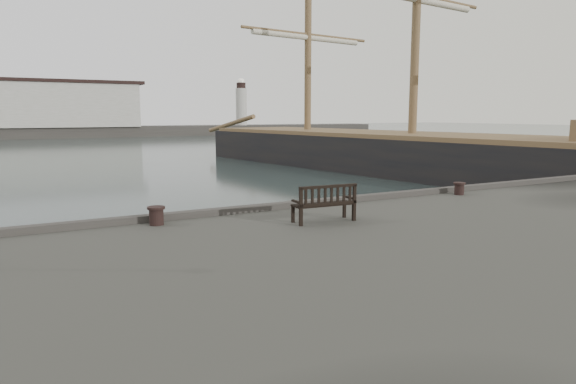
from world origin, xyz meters
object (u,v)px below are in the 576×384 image
at_px(bollard_right, 459,189).
at_px(tall_ship_main, 411,162).
at_px(bollard_left, 156,216).
at_px(bench, 324,210).

distance_m(bollard_right, tall_ship_main, 20.84).
bearing_deg(bollard_left, tall_ship_main, 35.20).
relative_size(bollard_left, bollard_right, 1.09).
distance_m(bollard_left, tall_ship_main, 28.42).
xyz_separation_m(bollard_right, tall_ship_main, (12.71, 16.49, -0.95)).
xyz_separation_m(bollard_left, tall_ship_main, (23.21, 16.37, -0.97)).
bearing_deg(bollard_right, tall_ship_main, 52.37).
xyz_separation_m(bollard_left, bollard_right, (10.49, -0.12, -0.02)).
bearing_deg(bollard_left, bench, -23.59).
distance_m(bench, bollard_left, 4.27).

